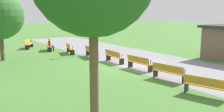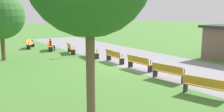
# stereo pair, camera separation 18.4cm
# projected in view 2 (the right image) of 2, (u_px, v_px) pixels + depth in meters

# --- Properties ---
(ground_plane) EXTENTS (120.00, 120.00, 0.00)m
(ground_plane) POSITION_uv_depth(u_px,v_px,m) (127.00, 66.00, 17.02)
(ground_plane) COLOR #477A33
(path_paving) EXTENTS (39.60, 6.13, 0.01)m
(path_paving) POSITION_uv_depth(u_px,v_px,m) (153.00, 62.00, 18.36)
(path_paving) COLOR gray
(path_paving) RESTS_ON ground
(bench_0) EXTENTS (1.91, 1.33, 0.89)m
(bench_0) POSITION_uv_depth(u_px,v_px,m) (30.00, 43.00, 24.98)
(bench_0) COLOR orange
(bench_0) RESTS_ON ground
(bench_1) EXTENTS (1.95, 1.16, 0.89)m
(bench_1) POSITION_uv_depth(u_px,v_px,m) (50.00, 45.00, 23.59)
(bench_1) COLOR orange
(bench_1) RESTS_ON ground
(bench_2) EXTENTS (1.97, 0.98, 0.89)m
(bench_2) POSITION_uv_depth(u_px,v_px,m) (71.00, 48.00, 21.95)
(bench_2) COLOR orange
(bench_2) RESTS_ON ground
(bench_3) EXTENTS (1.97, 0.78, 0.89)m
(bench_3) POSITION_uv_depth(u_px,v_px,m) (92.00, 51.00, 20.08)
(bench_3) COLOR orange
(bench_3) RESTS_ON ground
(bench_4) EXTENTS (1.94, 0.58, 0.89)m
(bench_4) POSITION_uv_depth(u_px,v_px,m) (114.00, 56.00, 18.01)
(bench_4) COLOR orange
(bench_4) RESTS_ON ground
(bench_5) EXTENTS (1.94, 0.58, 0.89)m
(bench_5) POSITION_uv_depth(u_px,v_px,m) (139.00, 62.00, 15.75)
(bench_5) COLOR orange
(bench_5) RESTS_ON ground
(bench_6) EXTENTS (1.97, 0.78, 0.89)m
(bench_6) POSITION_uv_depth(u_px,v_px,m) (168.00, 72.00, 13.34)
(bench_6) COLOR orange
(bench_6) RESTS_ON ground
(bench_7) EXTENTS (1.97, 0.98, 0.89)m
(bench_7) POSITION_uv_depth(u_px,v_px,m) (205.00, 86.00, 10.81)
(bench_7) COLOR orange
(bench_7) RESTS_ON ground
(person_seated) EXTENTS (0.48, 0.59, 1.20)m
(person_seated) POSITION_uv_depth(u_px,v_px,m) (51.00, 44.00, 23.41)
(person_seated) COLOR maroon
(person_seated) RESTS_ON ground
(tree_3) EXTENTS (3.48, 3.48, 5.07)m
(tree_3) POSITION_uv_depth(u_px,v_px,m) (1.00, 16.00, 18.38)
(tree_3) COLOR brown
(tree_3) RESTS_ON ground
(lamp_post) EXTENTS (0.32, 0.32, 4.19)m
(lamp_post) POSITION_uv_depth(u_px,v_px,m) (90.00, 20.00, 21.11)
(lamp_post) COLOR black
(lamp_post) RESTS_ON ground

